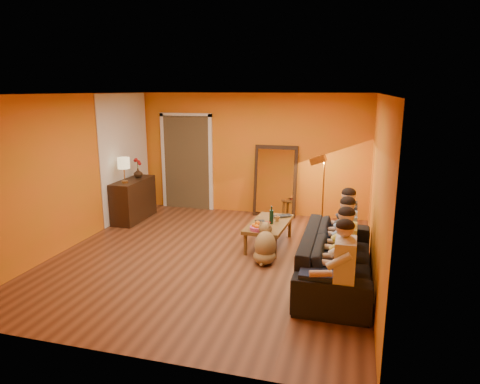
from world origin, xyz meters
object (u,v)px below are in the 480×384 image
(person_far_right, at_px, (348,227))
(vase, at_px, (138,173))
(sofa, at_px, (336,257))
(tumbler, at_px, (277,219))
(laptop, at_px, (283,217))
(sideboard, at_px, (134,200))
(dog, at_px, (265,243))
(table_lamp, at_px, (124,170))
(wine_bottle, at_px, (271,215))
(floor_lamp, at_px, (323,195))
(person_mid_left, at_px, (346,253))
(person_mid_right, at_px, (347,239))
(coffee_table, at_px, (269,234))
(mirror_frame, at_px, (275,181))
(person_far_left, at_px, (344,269))

(person_far_right, relative_size, vase, 6.32)
(sofa, relative_size, vase, 12.55)
(tumbler, distance_m, laptop, 0.24)
(sideboard, bearing_deg, sofa, -24.28)
(tumbler, distance_m, vase, 3.32)
(dog, height_order, laptop, dog)
(table_lamp, distance_m, wine_bottle, 3.18)
(table_lamp, xyz_separation_m, dog, (3.13, -1.22, -0.78))
(floor_lamp, bearing_deg, wine_bottle, -119.41)
(dog, height_order, tumbler, dog)
(person_far_right, xyz_separation_m, tumbler, (-1.21, 0.61, -0.15))
(dog, bearing_deg, tumbler, 80.08)
(person_mid_left, bearing_deg, person_mid_right, 90.00)
(table_lamp, bearing_deg, floor_lamp, 8.66)
(table_lamp, relative_size, coffee_table, 0.42)
(tumbler, bearing_deg, mirror_frame, 101.94)
(mirror_frame, relative_size, table_lamp, 2.98)
(table_lamp, xyz_separation_m, person_mid_left, (4.37, -2.06, -0.49))
(floor_lamp, distance_m, person_mid_left, 2.70)
(floor_lamp, relative_size, person_far_right, 1.18)
(sideboard, relative_size, wine_bottle, 3.81)
(sideboard, height_order, person_far_right, person_far_right)
(sideboard, relative_size, person_mid_right, 0.97)
(tumbler, bearing_deg, dog, -91.75)
(sofa, xyz_separation_m, vase, (-4.24, 2.16, 0.59))
(person_mid_right, xyz_separation_m, laptop, (-1.15, 1.39, -0.18))
(table_lamp, relative_size, person_far_left, 0.42)
(person_mid_left, bearing_deg, floor_lamp, 100.84)
(dog, height_order, wine_bottle, wine_bottle)
(person_mid_left, bearing_deg, person_far_right, 90.00)
(mirror_frame, relative_size, vase, 7.87)
(tumbler, bearing_deg, person_mid_left, -54.62)
(person_mid_right, relative_size, person_far_right, 1.00)
(sofa, distance_m, floor_lamp, 2.26)
(sideboard, height_order, table_lamp, table_lamp)
(person_far_left, bearing_deg, wine_bottle, 121.57)
(mirror_frame, bearing_deg, tumbler, -78.06)
(wine_bottle, height_order, laptop, wine_bottle)
(wine_bottle, bearing_deg, table_lamp, 170.35)
(mirror_frame, xyz_separation_m, person_far_left, (1.58, -3.99, -0.15))
(mirror_frame, distance_m, vase, 2.92)
(person_far_right, bearing_deg, laptop, 143.99)
(laptop, bearing_deg, table_lamp, 146.18)
(person_far_left, height_order, person_far_right, same)
(coffee_table, distance_m, person_mid_right, 1.74)
(table_lamp, bearing_deg, sideboard, 90.00)
(table_lamp, bearing_deg, coffee_table, -8.88)
(dog, bearing_deg, coffee_table, 89.00)
(floor_lamp, bearing_deg, person_mid_left, -73.71)
(sideboard, bearing_deg, mirror_frame, 21.16)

